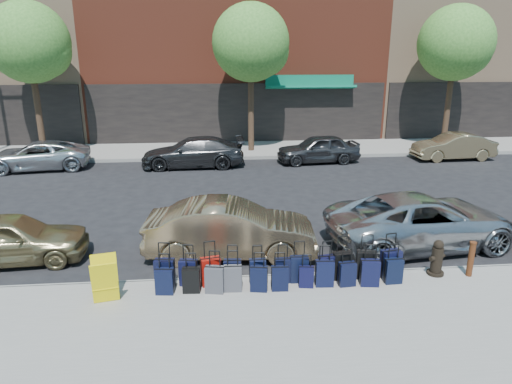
{
  "coord_description": "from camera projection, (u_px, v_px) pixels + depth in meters",
  "views": [
    {
      "loc": [
        -1.37,
        -13.95,
        5.13
      ],
      "look_at": [
        -0.24,
        -1.5,
        1.25
      ],
      "focal_mm": 32.0,
      "sensor_mm": 36.0,
      "label": 1
    }
  ],
  "objects": [
    {
      "name": "curb_near",
      "position": [
        278.0,
        277.0,
        10.62
      ],
      "size": [
        60.0,
        0.08,
        0.15
      ],
      "primitive_type": "cube",
      "color": "gray",
      "rests_on": "ground"
    },
    {
      "name": "suitcase_front_1",
      "position": [
        188.0,
        272.0,
        10.07
      ],
      "size": [
        0.42,
        0.28,
        0.94
      ],
      "rotation": [
        0.0,
        0.0,
        -0.18
      ],
      "color": "black",
      "rests_on": "sidewalk_near"
    },
    {
      "name": "bollard",
      "position": [
        471.0,
        258.0,
        10.43
      ],
      "size": [
        0.16,
        0.16,
        0.84
      ],
      "color": "#38190C",
      "rests_on": "sidewalk_near"
    },
    {
      "name": "fire_hydrant",
      "position": [
        437.0,
        259.0,
        10.51
      ],
      "size": [
        0.43,
        0.39,
        0.86
      ],
      "rotation": [
        0.0,
        0.0,
        0.43
      ],
      "color": "black",
      "rests_on": "sidewalk_near"
    },
    {
      "name": "car_far_0",
      "position": [
        37.0,
        156.0,
        20.47
      ],
      "size": [
        4.76,
        2.68,
        1.26
      ],
      "primitive_type": "imported",
      "rotation": [
        0.0,
        0.0,
        -1.44
      ],
      "color": "silver",
      "rests_on": "ground"
    },
    {
      "name": "suitcase_back_1",
      "position": [
        191.0,
        280.0,
        9.77
      ],
      "size": [
        0.39,
        0.24,
        0.89
      ],
      "rotation": [
        0.0,
        0.0,
        -0.06
      ],
      "color": "black",
      "rests_on": "sidewalk_near"
    },
    {
      "name": "curb_far",
      "position": [
        244.0,
        158.0,
        22.48
      ],
      "size": [
        60.0,
        0.08,
        0.15
      ],
      "primitive_type": "cube",
      "color": "gray",
      "rests_on": "ground"
    },
    {
      "name": "car_far_3",
      "position": [
        453.0,
        146.0,
        22.35
      ],
      "size": [
        3.96,
        1.51,
        1.29
      ],
      "primitive_type": "imported",
      "rotation": [
        0.0,
        0.0,
        -1.53
      ],
      "color": "#9A865E",
      "rests_on": "ground"
    },
    {
      "name": "ground",
      "position": [
        259.0,
        215.0,
        14.91
      ],
      "size": [
        120.0,
        120.0,
        0.0
      ],
      "primitive_type": "plane",
      "color": "black",
      "rests_on": "ground"
    },
    {
      "name": "suitcase_front_5",
      "position": [
        283.0,
        270.0,
        10.19
      ],
      "size": [
        0.38,
        0.21,
        0.9
      ],
      "rotation": [
        0.0,
        0.0,
        0.03
      ],
      "color": "black",
      "rests_on": "sidewalk_near"
    },
    {
      "name": "suitcase_front_8",
      "position": [
        342.0,
        265.0,
        10.34
      ],
      "size": [
        0.44,
        0.26,
        1.03
      ],
      "rotation": [
        0.0,
        0.0,
        0.06
      ],
      "color": "black",
      "rests_on": "sidewalk_near"
    },
    {
      "name": "suitcase_back_2",
      "position": [
        215.0,
        280.0,
        9.76
      ],
      "size": [
        0.43,
        0.3,
        0.94
      ],
      "rotation": [
        0.0,
        0.0,
        -0.18
      ],
      "color": "#3F3F44",
      "rests_on": "sidewalk_near"
    },
    {
      "name": "tree_right",
      "position": [
        458.0,
        45.0,
        23.31
      ],
      "size": [
        3.8,
        3.8,
        7.27
      ],
      "color": "black",
      "rests_on": "sidewalk_far"
    },
    {
      "name": "car_near_2",
      "position": [
        423.0,
        221.0,
        12.38
      ],
      "size": [
        5.43,
        2.99,
        1.44
      ],
      "primitive_type": "imported",
      "rotation": [
        0.0,
        0.0,
        1.69
      ],
      "color": "#B7B9BE",
      "rests_on": "ground"
    },
    {
      "name": "suitcase_front_10",
      "position": [
        391.0,
        264.0,
        10.39
      ],
      "size": [
        0.48,
        0.32,
        1.06
      ],
      "rotation": [
        0.0,
        0.0,
        0.2
      ],
      "color": "black",
      "rests_on": "sidewalk_near"
    },
    {
      "name": "suitcase_front_7",
      "position": [
        327.0,
        268.0,
        10.3
      ],
      "size": [
        0.41,
        0.27,
        0.93
      ],
      "rotation": [
        0.0,
        0.0,
        0.16
      ],
      "color": "black",
      "rests_on": "sidewalk_near"
    },
    {
      "name": "suitcase_front_0",
      "position": [
        165.0,
        273.0,
        10.0
      ],
      "size": [
        0.45,
        0.28,
        1.02
      ],
      "rotation": [
        0.0,
        0.0,
        -0.12
      ],
      "color": "black",
      "rests_on": "sidewalk_near"
    },
    {
      "name": "suitcase_back_4",
      "position": [
        259.0,
        279.0,
        9.83
      ],
      "size": [
        0.4,
        0.27,
        0.88
      ],
      "rotation": [
        0.0,
        0.0,
        -0.17
      ],
      "color": "black",
      "rests_on": "sidewalk_near"
    },
    {
      "name": "car_near_1",
      "position": [
        231.0,
        229.0,
        11.77
      ],
      "size": [
        4.49,
        1.88,
        1.44
      ],
      "primitive_type": "imported",
      "rotation": [
        0.0,
        0.0,
        1.49
      ],
      "color": "#9B825F",
      "rests_on": "ground"
    },
    {
      "name": "suitcase_front_3",
      "position": [
        233.0,
        272.0,
        10.09
      ],
      "size": [
        0.41,
        0.25,
        0.93
      ],
      "rotation": [
        0.0,
        0.0,
        -0.11
      ],
      "color": "black",
      "rests_on": "sidewalk_near"
    },
    {
      "name": "suitcase_back_6",
      "position": [
        306.0,
        277.0,
        10.0
      ],
      "size": [
        0.34,
        0.23,
        0.76
      ],
      "rotation": [
        0.0,
        0.0,
        -0.15
      ],
      "color": "black",
      "rests_on": "sidewalk_near"
    },
    {
      "name": "car_far_1",
      "position": [
        193.0,
        152.0,
        20.92
      ],
      "size": [
        4.7,
        1.96,
        1.36
      ],
      "primitive_type": "imported",
      "rotation": [
        0.0,
        0.0,
        -1.56
      ],
      "color": "#313134",
      "rests_on": "ground"
    },
    {
      "name": "sidewalk_near",
      "position": [
        292.0,
        327.0,
        8.7
      ],
      "size": [
        60.0,
        4.0,
        0.15
      ],
      "primitive_type": "cube",
      "color": "gray",
      "rests_on": "ground"
    },
    {
      "name": "suitcase_back_5",
      "position": [
        280.0,
        278.0,
        9.86
      ],
      "size": [
        0.37,
        0.22,
        0.86
      ],
      "rotation": [
        0.0,
        0.0,
        -0.04
      ],
      "color": "black",
      "rests_on": "sidewalk_near"
    },
    {
      "name": "sidewalk_far",
      "position": [
        241.0,
        150.0,
        24.4
      ],
      "size": [
        60.0,
        4.0,
        0.15
      ],
      "primitive_type": "cube",
      "color": "gray",
      "rests_on": "ground"
    },
    {
      "name": "suitcase_front_4",
      "position": [
        258.0,
        271.0,
        10.18
      ],
      "size": [
        0.37,
        0.21,
        0.88
      ],
      "rotation": [
        0.0,
        0.0,
        0.02
      ],
      "color": "black",
      "rests_on": "sidewalk_near"
    },
    {
      "name": "tree_center",
      "position": [
        254.0,
        45.0,
        22.4
      ],
      "size": [
        3.8,
        3.8,
        7.27
      ],
      "color": "black",
      "rests_on": "sidewalk_far"
    },
    {
      "name": "suitcase_back_0",
      "position": [
        165.0,
        281.0,
        9.71
      ],
      "size": [
        0.4,
        0.26,
        0.91
      ],
      "rotation": [
        0.0,
        0.0,
        -0.11
      ],
      "color": "black",
      "rests_on": "sidewalk_near"
    },
    {
      "name": "suitcase_front_9",
      "position": [
        366.0,
        265.0,
        10.37
      ],
      "size": [
        0.47,
        0.32,
        1.05
      ],
      "rotation": [
        0.0,
        0.0,
        -0.21
      ],
      "color": "black",
      "rests_on": "sidewalk_near"
    },
    {
      "name": "suitcase_back_10",
      "position": [
        393.0,
        271.0,
        10.17
      ],
      "size": [
        0.39,
        0.24,
        0.91
      ],
      "rotation": [
        0.0,
        0.0,
        0.04
      ],
      "color": "black",
      "rests_on": "sidewalk_near"
    },
    {
      "name": "car_far_2",
      "position": [
        318.0,
        149.0,
        21.73
      ],
      "size": [
        4.03,
        1.92,
        1.33
      ],
      "primitive_type": "imported",
      "rotation": [
        0.0,
        0.0,
        -1.48
      ],
      "color": "#363639",
      "rests_on": "ground"
    },
    {
      "name": "suitcase_front_6",
      "position": [
        299.0,
        269.0,
        10.21
      ],
      "size": [
        0.41,
        0.23,
        0.96
      ],
      "rotation": [
        0.0,
        0.0,
        -0.04
      ],
      "color": "black",
      "rests_on": "sidewalk_near"
    },
    {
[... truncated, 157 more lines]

